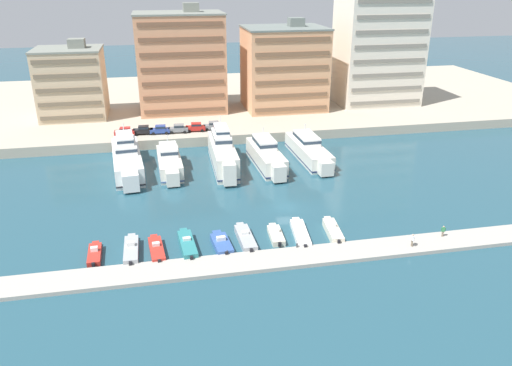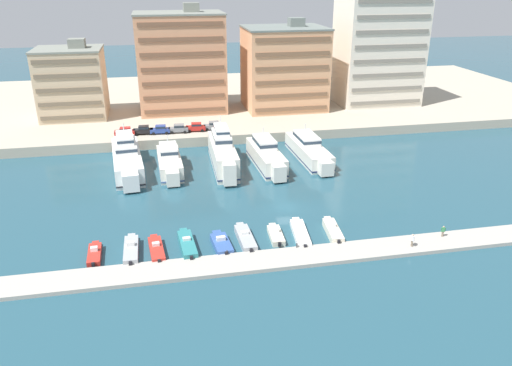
{
  "view_description": "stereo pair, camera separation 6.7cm",
  "coord_description": "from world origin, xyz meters",
  "px_view_note": "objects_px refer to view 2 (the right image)",
  "views": [
    {
      "loc": [
        -18.05,
        -67.19,
        32.94
      ],
      "look_at": [
        -3.79,
        4.09,
        2.5
      ],
      "focal_mm": 35.0,
      "sensor_mm": 36.0,
      "label": 1
    },
    {
      "loc": [
        -17.98,
        -67.2,
        32.94
      ],
      "look_at": [
        -3.79,
        4.09,
        2.5
      ],
      "focal_mm": 35.0,
      "sensor_mm": 36.0,
      "label": 2
    }
  ],
  "objects_px": {
    "car_grey_center_left": "(179,128)",
    "motorboat_grey_center_right": "(245,238)",
    "motorboat_teal_center_left": "(187,245)",
    "motorboat_cream_mid_right": "(276,235)",
    "pedestrian_near_edge": "(412,239)",
    "car_black_left": "(143,130)",
    "yacht_ivory_left": "(170,162)",
    "yacht_ivory_mid_left": "(223,152)",
    "motorboat_blue_center": "(221,244)",
    "motorboat_white_right": "(300,233)",
    "car_red_far_left": "(125,131)",
    "car_red_center": "(196,127)",
    "car_grey_center_right": "(213,125)",
    "motorboat_cream_far_right": "(333,231)",
    "yacht_ivory_center_left": "(266,155)",
    "pedestrian_mid_deck": "(443,230)",
    "yacht_ivory_center": "(309,150)",
    "yacht_white_far_left": "(127,158)",
    "car_blue_mid_left": "(160,129)",
    "motorboat_grey_left": "(131,250)",
    "motorboat_red_mid_left": "(156,249)",
    "motorboat_red_far_left": "(95,254)"
  },
  "relations": [
    {
      "from": "car_grey_center_left",
      "to": "motorboat_grey_center_right",
      "type": "bearing_deg",
      "value": -82.14
    },
    {
      "from": "motorboat_teal_center_left",
      "to": "motorboat_cream_mid_right",
      "type": "height_order",
      "value": "motorboat_teal_center_left"
    },
    {
      "from": "motorboat_grey_center_right",
      "to": "pedestrian_near_edge",
      "type": "distance_m",
      "value": 21.68
    },
    {
      "from": "car_black_left",
      "to": "yacht_ivory_left",
      "type": "bearing_deg",
      "value": -74.75
    },
    {
      "from": "yacht_ivory_mid_left",
      "to": "motorboat_grey_center_right",
      "type": "xyz_separation_m",
      "value": [
        -0.93,
        -28.61,
        -2.24
      ]
    },
    {
      "from": "motorboat_blue_center",
      "to": "motorboat_white_right",
      "type": "xyz_separation_m",
      "value": [
        10.94,
        0.8,
        -0.04
      ]
    },
    {
      "from": "motorboat_grey_center_right",
      "to": "car_red_far_left",
      "type": "bearing_deg",
      "value": 110.98
    },
    {
      "from": "car_red_center",
      "to": "car_grey_center_right",
      "type": "bearing_deg",
      "value": 5.63
    },
    {
      "from": "motorboat_teal_center_left",
      "to": "motorboat_cream_far_right",
      "type": "height_order",
      "value": "motorboat_cream_far_right"
    },
    {
      "from": "motorboat_blue_center",
      "to": "yacht_ivory_center_left",
      "type": "bearing_deg",
      "value": 66.64
    },
    {
      "from": "yacht_ivory_mid_left",
      "to": "pedestrian_mid_deck",
      "type": "relative_size",
      "value": 12.98
    },
    {
      "from": "motorboat_cream_far_right",
      "to": "car_red_center",
      "type": "height_order",
      "value": "car_red_center"
    },
    {
      "from": "yacht_ivory_center",
      "to": "car_black_left",
      "type": "height_order",
      "value": "yacht_ivory_center"
    },
    {
      "from": "motorboat_white_right",
      "to": "car_red_far_left",
      "type": "xyz_separation_m",
      "value": [
        -24.88,
        44.92,
        2.58
      ]
    },
    {
      "from": "yacht_white_far_left",
      "to": "car_grey_center_left",
      "type": "relative_size",
      "value": 5.28
    },
    {
      "from": "yacht_white_far_left",
      "to": "yacht_ivory_mid_left",
      "type": "height_order",
      "value": "yacht_ivory_mid_left"
    },
    {
      "from": "car_red_far_left",
      "to": "car_blue_mid_left",
      "type": "bearing_deg",
      "value": 0.97
    },
    {
      "from": "yacht_ivory_center_left",
      "to": "car_red_far_left",
      "type": "distance_m",
      "value": 31.47
    },
    {
      "from": "yacht_ivory_mid_left",
      "to": "pedestrian_mid_deck",
      "type": "xyz_separation_m",
      "value": [
        25.07,
        -33.33,
        -1.32
      ]
    },
    {
      "from": "yacht_ivory_center_left",
      "to": "motorboat_teal_center_left",
      "type": "bearing_deg",
      "value": -120.8
    },
    {
      "from": "motorboat_cream_far_right",
      "to": "pedestrian_mid_deck",
      "type": "bearing_deg",
      "value": -17.46
    },
    {
      "from": "yacht_ivory_left",
      "to": "pedestrian_mid_deck",
      "type": "relative_size",
      "value": 10.31
    },
    {
      "from": "motorboat_grey_left",
      "to": "motorboat_white_right",
      "type": "distance_m",
      "value": 22.44
    },
    {
      "from": "yacht_ivory_center_left",
      "to": "motorboat_cream_mid_right",
      "type": "bearing_deg",
      "value": -99.64
    },
    {
      "from": "motorboat_grey_center_right",
      "to": "car_blue_mid_left",
      "type": "height_order",
      "value": "car_blue_mid_left"
    },
    {
      "from": "motorboat_cream_far_right",
      "to": "motorboat_grey_left",
      "type": "bearing_deg",
      "value": 179.86
    },
    {
      "from": "motorboat_red_mid_left",
      "to": "motorboat_teal_center_left",
      "type": "bearing_deg",
      "value": 2.46
    },
    {
      "from": "pedestrian_mid_deck",
      "to": "yacht_white_far_left",
      "type": "bearing_deg",
      "value": 140.48
    },
    {
      "from": "yacht_ivory_mid_left",
      "to": "pedestrian_near_edge",
      "type": "relative_size",
      "value": 11.59
    },
    {
      "from": "yacht_ivory_mid_left",
      "to": "motorboat_white_right",
      "type": "distance_m",
      "value": 29.39
    },
    {
      "from": "car_grey_center_left",
      "to": "car_red_center",
      "type": "bearing_deg",
      "value": 5.92
    },
    {
      "from": "motorboat_cream_mid_right",
      "to": "motorboat_grey_center_right",
      "type": "bearing_deg",
      "value": -177.23
    },
    {
      "from": "motorboat_red_far_left",
      "to": "motorboat_cream_mid_right",
      "type": "relative_size",
      "value": 1.01
    },
    {
      "from": "yacht_ivory_center",
      "to": "car_grey_center_left",
      "type": "distance_m",
      "value": 28.51
    },
    {
      "from": "motorboat_blue_center",
      "to": "car_red_far_left",
      "type": "distance_m",
      "value": 47.87
    },
    {
      "from": "pedestrian_near_edge",
      "to": "motorboat_red_mid_left",
      "type": "bearing_deg",
      "value": 169.81
    },
    {
      "from": "yacht_ivory_left",
      "to": "motorboat_cream_mid_right",
      "type": "distance_m",
      "value": 30.98
    },
    {
      "from": "car_red_center",
      "to": "motorboat_cream_mid_right",
      "type": "bearing_deg",
      "value": -81.5
    },
    {
      "from": "yacht_white_far_left",
      "to": "motorboat_cream_far_right",
      "type": "relative_size",
      "value": 3.11
    },
    {
      "from": "motorboat_red_far_left",
      "to": "car_grey_center_right",
      "type": "bearing_deg",
      "value": 65.91
    },
    {
      "from": "yacht_ivory_center_left",
      "to": "car_red_center",
      "type": "bearing_deg",
      "value": 122.3
    },
    {
      "from": "yacht_ivory_center_left",
      "to": "pedestrian_mid_deck",
      "type": "xyz_separation_m",
      "value": [
        17.14,
        -32.19,
        -0.58
      ]
    },
    {
      "from": "motorboat_grey_center_right",
      "to": "car_red_far_left",
      "type": "xyz_separation_m",
      "value": [
        -17.26,
        45.01,
        2.47
      ]
    },
    {
      "from": "motorboat_blue_center",
      "to": "pedestrian_mid_deck",
      "type": "bearing_deg",
      "value": -7.78
    },
    {
      "from": "motorboat_grey_left",
      "to": "motorboat_cream_far_right",
      "type": "relative_size",
      "value": 1.05
    },
    {
      "from": "motorboat_grey_left",
      "to": "car_black_left",
      "type": "bearing_deg",
      "value": 88.35
    },
    {
      "from": "motorboat_cream_mid_right",
      "to": "car_red_center",
      "type": "height_order",
      "value": "car_red_center"
    },
    {
      "from": "motorboat_cream_mid_right",
      "to": "car_grey_center_right",
      "type": "relative_size",
      "value": 1.4
    },
    {
      "from": "motorboat_teal_center_left",
      "to": "car_black_left",
      "type": "distance_m",
      "value": 46.22
    },
    {
      "from": "yacht_ivory_left",
      "to": "motorboat_grey_center_right",
      "type": "height_order",
      "value": "yacht_ivory_left"
    }
  ]
}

